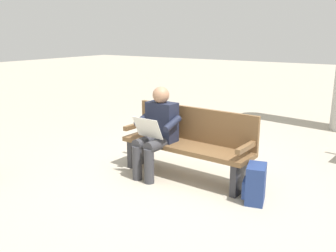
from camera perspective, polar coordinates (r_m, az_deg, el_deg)
ground_plane at (r=4.91m, az=2.69°, el=-7.86°), size 40.00×40.00×0.00m
bench_near at (r=4.81m, az=3.23°, el=-2.53°), size 1.83×0.59×0.90m
person_seated at (r=4.78m, az=-1.76°, el=-0.51°), size 0.59×0.59×1.18m
backpack at (r=4.25m, az=13.44°, el=-8.78°), size 0.30×0.36×0.44m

